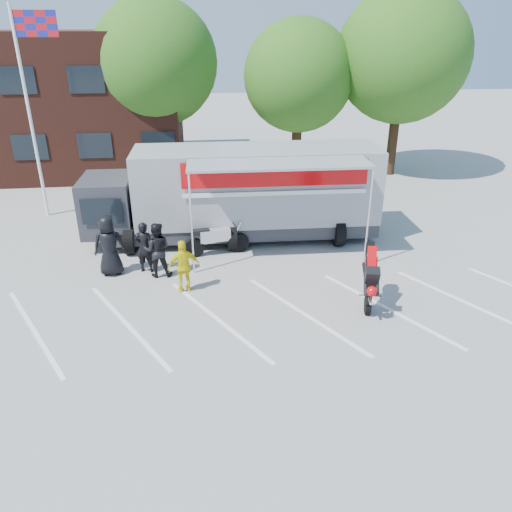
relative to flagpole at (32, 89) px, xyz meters
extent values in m
plane|color=gray|center=(6.24, -10.00, -5.05)|extent=(100.00, 100.00, 0.00)
cube|color=white|center=(6.24, -9.00, -5.05)|extent=(18.09, 13.33, 0.01)
cube|color=#4A2117|center=(-3.76, 8.00, -1.55)|extent=(18.00, 8.00, 7.00)
cylinder|color=white|center=(-0.26, 0.00, -1.05)|extent=(0.12, 0.12, 8.00)
cube|color=red|center=(0.54, 0.00, 2.25)|extent=(1.50, 0.04, 0.90)
cylinder|color=#382314|center=(4.24, 6.00, -3.43)|extent=(0.50, 0.50, 3.24)
sphere|color=#224F13|center=(4.24, 6.00, 0.53)|extent=(6.12, 6.12, 6.12)
cylinder|color=#382314|center=(11.24, 5.00, -3.61)|extent=(0.50, 0.50, 2.88)
sphere|color=#224F13|center=(11.24, 5.00, -0.09)|extent=(5.44, 5.44, 5.44)
cylinder|color=#382314|center=(16.24, 4.50, -3.34)|extent=(0.50, 0.50, 3.42)
sphere|color=#224F13|center=(16.24, 4.50, 0.84)|extent=(6.46, 6.46, 6.46)
imported|color=black|center=(3.22, -5.86, -4.07)|extent=(1.03, 0.73, 1.97)
imported|color=black|center=(4.30, -5.82, -4.21)|extent=(0.70, 0.54, 1.70)
imported|color=black|center=(4.72, -6.16, -4.16)|extent=(0.88, 0.70, 1.78)
imported|color=yellow|center=(5.56, -7.28, -4.24)|extent=(1.02, 0.59, 1.63)
camera|label=1|loc=(6.15, -20.60, 2.23)|focal=35.00mm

